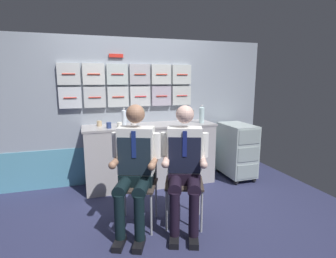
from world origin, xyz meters
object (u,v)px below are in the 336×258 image
(paper_cup_tan, at_px, (133,125))
(water_bottle_blue_cap, at_px, (202,115))
(folding_chair_left, at_px, (138,174))
(service_trolley, at_px, (237,149))
(crew_member_left, at_px, (135,162))
(crew_member_center, at_px, (184,162))
(folding_chair_center, at_px, (184,173))

(paper_cup_tan, bearing_deg, water_bottle_blue_cap, 1.26)
(folding_chair_left, xyz_separation_m, water_bottle_blue_cap, (1.15, 0.90, 0.49))
(service_trolley, distance_m, folding_chair_left, 1.93)
(service_trolley, relative_size, crew_member_left, 0.66)
(crew_member_center, relative_size, paper_cup_tan, 17.67)
(service_trolley, xyz_separation_m, folding_chair_center, (-1.25, -0.93, 0.08))
(folding_chair_left, xyz_separation_m, crew_member_center, (0.44, -0.25, 0.18))
(water_bottle_blue_cap, bearing_deg, folding_chair_left, -141.99)
(service_trolley, xyz_separation_m, paper_cup_tan, (-1.63, 0.04, 0.47))
(service_trolley, distance_m, crew_member_left, 2.07)
(water_bottle_blue_cap, distance_m, paper_cup_tan, 1.04)
(service_trolley, height_order, folding_chair_center, folding_chair_center)
(folding_chair_center, distance_m, paper_cup_tan, 1.12)
(crew_member_center, bearing_deg, paper_cup_tan, 106.02)
(service_trolley, bearing_deg, crew_member_left, -151.46)
(folding_chair_left, distance_m, paper_cup_tan, 0.97)
(service_trolley, bearing_deg, water_bottle_blue_cap, 173.45)
(crew_member_left, height_order, folding_chair_center, crew_member_left)
(crew_member_left, bearing_deg, folding_chair_left, 67.28)
(water_bottle_blue_cap, bearing_deg, crew_member_left, -139.19)
(water_bottle_blue_cap, relative_size, paper_cup_tan, 3.72)
(paper_cup_tan, bearing_deg, crew_member_left, -99.63)
(crew_member_left, distance_m, folding_chair_center, 0.59)
(folding_chair_left, relative_size, crew_member_center, 0.67)
(service_trolley, height_order, water_bottle_blue_cap, water_bottle_blue_cap)
(crew_member_center, xyz_separation_m, paper_cup_tan, (-0.32, 1.13, 0.22))
(folding_chair_left, xyz_separation_m, paper_cup_tan, (0.11, 0.88, 0.40))
(water_bottle_blue_cap, height_order, paper_cup_tan, water_bottle_blue_cap)
(service_trolley, distance_m, paper_cup_tan, 1.69)
(crew_member_center, bearing_deg, crew_member_left, 168.07)
(folding_chair_center, distance_m, water_bottle_blue_cap, 1.29)
(service_trolley, xyz_separation_m, folding_chair_left, (-1.74, -0.83, 0.08))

